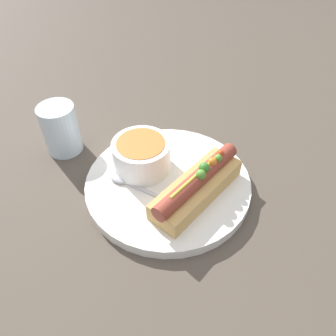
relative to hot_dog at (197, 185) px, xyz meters
The scene contains 6 objects.
ground_plane 0.07m from the hot_dog, 112.70° to the left, with size 4.00×4.00×0.00m, color #4C4238.
dinner_plate 0.07m from the hot_dog, 112.70° to the left, with size 0.29×0.29×0.02m.
hot_dog is the anchor object (origin of this frame).
soup_bowl 0.11m from the hot_dog, 113.51° to the left, with size 0.10×0.10×0.06m.
spoon 0.11m from the hot_dog, 137.75° to the left, with size 0.09×0.14×0.01m.
drinking_glass 0.29m from the hot_dog, 119.86° to the left, with size 0.07×0.07×0.10m.
Camera 1 is at (-0.20, -0.34, 0.43)m, focal length 35.00 mm.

